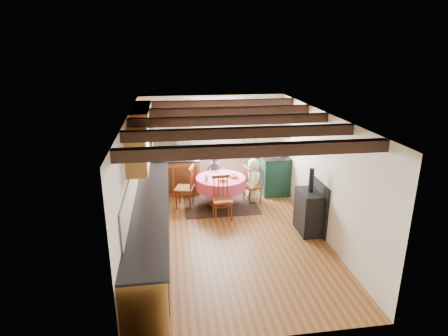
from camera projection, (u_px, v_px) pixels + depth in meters
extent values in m
cube|color=#9A5823|center=(230.00, 236.00, 7.43)|extent=(3.60, 5.50, 0.00)
cube|color=white|center=(231.00, 115.00, 6.68)|extent=(3.60, 5.50, 0.00)
cube|color=silver|center=(213.00, 142.00, 9.64)|extent=(3.60, 0.00, 2.40)
cube|color=silver|center=(267.00, 257.00, 4.47)|extent=(3.60, 0.00, 2.40)
cube|color=silver|center=(132.00, 184.00, 6.81)|extent=(0.00, 5.50, 2.40)
cube|color=silver|center=(322.00, 174.00, 7.30)|extent=(0.00, 5.50, 2.40)
cube|color=#311B13|center=(256.00, 150.00, 4.82)|extent=(3.60, 0.16, 0.16)
cube|color=#311B13|center=(241.00, 133.00, 5.76)|extent=(3.60, 0.16, 0.16)
cube|color=#311B13|center=(230.00, 120.00, 6.70)|extent=(3.60, 0.16, 0.16)
cube|color=#311B13|center=(223.00, 111.00, 7.64)|extent=(3.60, 0.16, 0.16)
cube|color=#311B13|center=(216.00, 103.00, 8.58)|extent=(3.60, 0.16, 0.16)
cube|color=beige|center=(134.00, 178.00, 7.09)|extent=(0.02, 4.50, 0.55)
cube|color=beige|center=(174.00, 144.00, 9.48)|extent=(1.40, 0.02, 0.55)
cube|color=#9A5E2C|center=(151.00, 221.00, 7.09)|extent=(0.60, 5.30, 0.88)
cube|color=#9A5E2C|center=(173.00, 176.00, 9.45)|extent=(1.30, 0.60, 0.88)
cube|color=black|center=(151.00, 198.00, 6.94)|extent=(0.64, 5.30, 0.04)
cube|color=black|center=(172.00, 159.00, 9.29)|extent=(1.30, 0.64, 0.04)
cube|color=#9A5E2C|center=(143.00, 129.00, 7.72)|extent=(0.34, 1.80, 0.90)
cube|color=#9A5E2C|center=(138.00, 150.00, 6.33)|extent=(0.34, 0.90, 0.70)
cube|color=white|center=(217.00, 127.00, 9.51)|extent=(1.34, 0.03, 1.54)
cube|color=white|center=(217.00, 127.00, 9.51)|extent=(1.20, 0.01, 1.40)
cube|color=#A5A999|center=(184.00, 148.00, 9.47)|extent=(0.35, 0.10, 2.10)
cube|color=#A5A999|center=(250.00, 146.00, 9.70)|extent=(0.35, 0.10, 2.10)
cylinder|color=black|center=(217.00, 104.00, 9.24)|extent=(2.00, 0.03, 0.03)
cube|color=gold|center=(286.00, 125.00, 9.30)|extent=(0.04, 0.50, 0.60)
cylinder|color=silver|center=(254.00, 122.00, 9.59)|extent=(0.30, 0.02, 0.30)
cube|color=black|center=(221.00, 205.00, 8.85)|extent=(1.70, 1.32, 0.01)
imported|color=#343140|center=(214.00, 175.00, 9.28)|extent=(0.44, 0.35, 1.06)
imported|color=white|center=(254.00, 180.00, 8.95)|extent=(0.45, 0.58, 1.05)
imported|color=silver|center=(223.00, 179.00, 8.45)|extent=(0.22, 0.22, 0.05)
imported|color=silver|center=(234.00, 176.00, 8.64)|extent=(0.26, 0.26, 0.07)
imported|color=silver|center=(207.00, 178.00, 8.47)|extent=(0.15, 0.15, 0.10)
cylinder|color=#262628|center=(160.00, 154.00, 9.16)|extent=(0.14, 0.14, 0.25)
cylinder|color=#262628|center=(172.00, 154.00, 9.27)|extent=(0.16, 0.16, 0.18)
cylinder|color=#262628|center=(179.00, 153.00, 9.28)|extent=(0.09, 0.09, 0.25)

